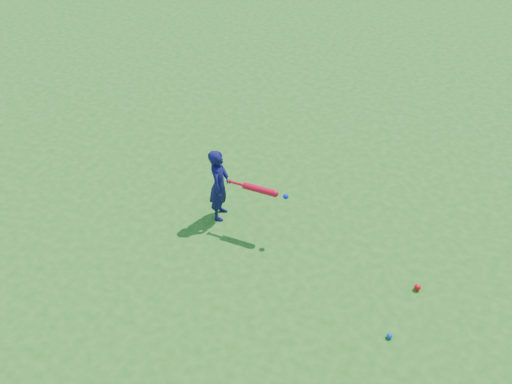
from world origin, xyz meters
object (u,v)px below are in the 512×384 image
child (219,185)px  ground_ball_blue (389,336)px  bat_swing (262,190)px  ground_ball_red (417,287)px

child → ground_ball_blue: size_ratio=16.70×
child → bat_swing: child is taller
child → ground_ball_red: 2.64m
child → bat_swing: bearing=-106.4°
child → ground_ball_red: (2.60, -0.17, -0.46)m
ground_ball_red → ground_ball_blue: ground_ball_red is taller
ground_ball_blue → bat_swing: (-1.89, 0.92, 0.61)m
ground_ball_blue → ground_ball_red: bearing=82.4°
ground_ball_red → bat_swing: bat_swing is taller
ground_ball_blue → bat_swing: size_ratio=0.08×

